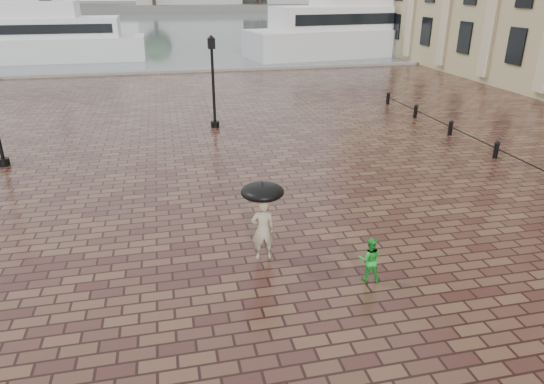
{
  "coord_description": "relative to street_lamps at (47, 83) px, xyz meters",
  "views": [
    {
      "loc": [
        0.57,
        -10.41,
        6.66
      ],
      "look_at": [
        3.27,
        1.71,
        1.4
      ],
      "focal_mm": 32.0,
      "sensor_mm": 36.0,
      "label": 1
    }
  ],
  "objects": [
    {
      "name": "ferry_far",
      "position": [
        28.11,
        24.8,
        0.42
      ],
      "size": [
        28.49,
        10.71,
        9.12
      ],
      "rotation": [
        0.0,
        0.0,
        0.15
      ],
      "color": "silver",
      "rests_on": "ground"
    },
    {
      "name": "harbour_water",
      "position": [
        5.0,
        76.67,
        -2.33
      ],
      "size": [
        240.0,
        240.0,
        0.0
      ],
      "primitive_type": "plane",
      "color": "#444D52",
      "rests_on": "ground"
    },
    {
      "name": "bollard_row",
      "position": [
        19.0,
        -8.83,
        -1.93
      ],
      "size": [
        0.22,
        21.22,
        0.73
      ],
      "color": "black",
      "rests_on": "ground"
    },
    {
      "name": "ferry_near",
      "position": [
        -7.32,
        26.57,
        -0.07
      ],
      "size": [
        22.86,
        5.58,
        7.49
      ],
      "rotation": [
        0.0,
        0.0,
        0.0
      ],
      "color": "silver",
      "rests_on": "ground"
    },
    {
      "name": "adult_pedestrian",
      "position": [
        7.77,
        -14.76,
        -1.48
      ],
      "size": [
        0.64,
        0.43,
        1.7
      ],
      "primitive_type": "imported",
      "rotation": [
        0.0,
        0.0,
        3.1
      ],
      "color": "tan",
      "rests_on": "ground"
    },
    {
      "name": "umbrella",
      "position": [
        7.77,
        -14.76,
        -0.41
      ],
      "size": [
        1.1,
        1.1,
        1.14
      ],
      "color": "black",
      "rests_on": "ground"
    },
    {
      "name": "ground",
      "position": [
        5.0,
        -15.33,
        -2.33
      ],
      "size": [
        300.0,
        300.0,
        0.0
      ],
      "primitive_type": "plane",
      "color": "#341A18",
      "rests_on": "ground"
    },
    {
      "name": "far_shore",
      "position": [
        5.0,
        144.67,
        -1.33
      ],
      "size": [
        300.0,
        60.0,
        2.0
      ],
      "primitive_type": "cube",
      "color": "#4C4C47",
      "rests_on": "ground"
    },
    {
      "name": "quay_edge",
      "position": [
        5.0,
        16.67,
        -2.33
      ],
      "size": [
        80.0,
        0.6,
        0.3
      ],
      "primitive_type": "cube",
      "color": "slate",
      "rests_on": "ground"
    },
    {
      "name": "street_lamps",
      "position": [
        0.0,
        0.0,
        0.0
      ],
      "size": [
        15.44,
        12.44,
        4.4
      ],
      "color": "black",
      "rests_on": "ground"
    },
    {
      "name": "child_pedestrian",
      "position": [
        10.1,
        -16.32,
        -1.75
      ],
      "size": [
        0.66,
        0.57,
        1.15
      ],
      "primitive_type": "imported",
      "rotation": [
        0.0,
        0.0,
        2.87
      ],
      "color": "green",
      "rests_on": "ground"
    }
  ]
}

